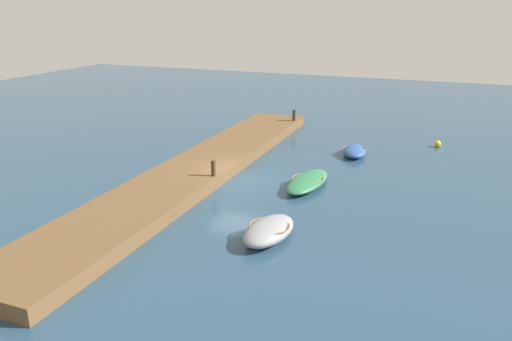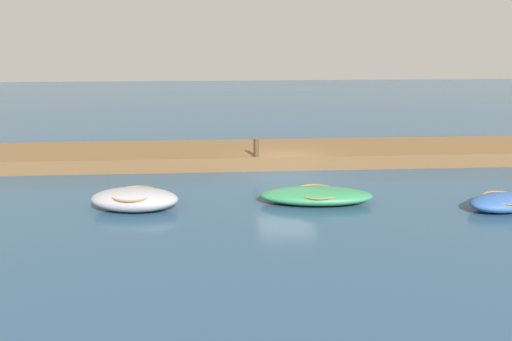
% 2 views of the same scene
% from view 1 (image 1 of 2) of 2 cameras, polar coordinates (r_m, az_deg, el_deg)
% --- Properties ---
extents(ground_plane, '(84.00, 84.00, 0.00)m').
position_cam_1_polar(ground_plane, '(26.88, -2.29, -1.19)').
color(ground_plane, navy).
extents(dock_platform, '(27.96, 3.86, 0.64)m').
position_cam_1_polar(dock_platform, '(27.76, -6.72, 0.04)').
color(dock_platform, brown).
rests_on(dock_platform, ground_plane).
extents(rowboat_grey, '(3.26, 1.97, 0.77)m').
position_cam_1_polar(rowboat_grey, '(20.24, 1.49, -6.81)').
color(rowboat_grey, '#939399').
rests_on(rowboat_grey, ground_plane).
extents(dinghy_blue, '(2.88, 1.87, 0.59)m').
position_cam_1_polar(dinghy_blue, '(31.85, 11.11, 2.20)').
color(dinghy_blue, '#2D569E').
rests_on(dinghy_blue, ground_plane).
extents(rowboat_green, '(4.24, 1.93, 0.57)m').
position_cam_1_polar(rowboat_green, '(26.10, 5.89, -1.22)').
color(rowboat_green, '#2D7A4C').
rests_on(rowboat_green, ground_plane).
extents(mooring_post_west, '(0.26, 0.26, 0.82)m').
position_cam_1_polar(mooring_post_west, '(37.94, 4.34, 6.26)').
color(mooring_post_west, '#47331E').
rests_on(mooring_post_west, dock_platform).
extents(mooring_post_mid_west, '(0.24, 0.24, 0.82)m').
position_cam_1_polar(mooring_post_mid_west, '(25.67, -4.86, 0.28)').
color(mooring_post_mid_west, '#47331E').
rests_on(mooring_post_mid_west, dock_platform).
extents(marker_buoy, '(0.44, 0.44, 0.44)m').
position_cam_1_polar(marker_buoy, '(35.27, 19.92, 2.87)').
color(marker_buoy, yellow).
rests_on(marker_buoy, ground_plane).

